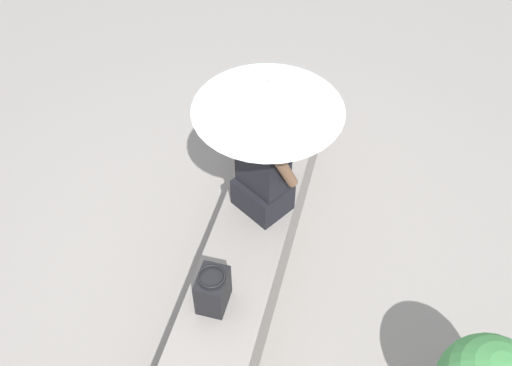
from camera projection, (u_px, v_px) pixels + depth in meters
name	position (u px, v px, depth m)	size (l,w,h in m)	color
ground_plane	(250.00, 273.00, 4.21)	(14.00, 14.00, 0.00)	gray
stone_bench	(250.00, 253.00, 4.04)	(2.96, 0.49, 0.48)	gray
person_seated	(263.00, 166.00, 3.73)	(0.42, 0.50, 0.90)	black
parasol	(268.00, 95.00, 3.25)	(0.88, 0.88, 1.12)	#B7B7BC
handbag_black	(296.00, 114.00, 4.40)	(0.26, 0.19, 0.35)	silver
tote_bag_canvas	(213.00, 290.00, 3.40)	(0.21, 0.17, 0.28)	black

